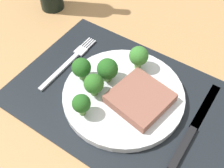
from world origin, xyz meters
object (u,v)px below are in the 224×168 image
(steak, at_px, (139,100))
(fork, at_px, (69,62))
(knife, at_px, (192,130))
(plate, at_px, (123,95))

(steak, xyz_separation_m, fork, (-0.20, 0.02, -0.02))
(steak, xyz_separation_m, knife, (0.12, 0.01, -0.02))
(plate, bearing_deg, steak, -6.50)
(plate, relative_size, knife, 1.11)
(plate, xyz_separation_m, steak, (0.04, -0.00, 0.02))
(steak, bearing_deg, plate, 173.50)
(plate, bearing_deg, fork, 174.90)
(steak, relative_size, knife, 0.47)
(plate, bearing_deg, knife, 1.98)
(fork, xyz_separation_m, knife, (0.31, -0.01, 0.00))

